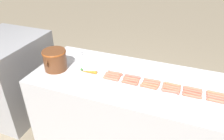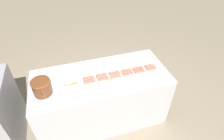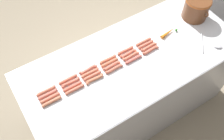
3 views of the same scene
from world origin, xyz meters
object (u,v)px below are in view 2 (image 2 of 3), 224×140
object	(u,v)px
hot_dog_21	(114,72)
hot_dog_8	(128,73)
hot_dog_2	(128,74)
hot_dog_5	(90,82)
hot_dog_20	(126,70)
hot_dog_4	(103,80)
hot_dog_22	(101,74)
hot_dog_13	(138,69)
hot_dog_15	(115,74)
hot_dog_1	(140,72)
hot_dog_9	(115,75)
hot_dog_16	(102,76)
hot_dog_11	(89,81)
hot_dog_3	(116,77)
hot_dog_18	(149,65)
hot_dog_0	(152,69)
hot_dog_17	(88,79)
bean_pot	(42,87)
hot_dog_19	(137,67)
serving_spoon	(51,73)
hot_dog_12	(150,66)
hot_dog_10	(103,78)
hot_dog_23	(89,77)
hot_dog_6	(151,68)
hot_dog_7	(139,70)
carrot	(70,84)

from	to	relation	value
hot_dog_21	hot_dog_8	bearing A→B (deg)	-110.99
hot_dog_2	hot_dog_21	distance (m)	0.21
hot_dog_5	hot_dog_20	distance (m)	0.56
hot_dog_4	hot_dog_21	distance (m)	0.21
hot_dog_8	hot_dog_22	xyz separation A→B (m)	(0.07, 0.37, 0.00)
hot_dog_13	hot_dog_15	xyz separation A→B (m)	(-0.00, 0.36, 0.00)
hot_dog_1	hot_dog_9	size ratio (longest dim) A/B	1.00
hot_dog_2	hot_dog_16	distance (m)	0.37
hot_dog_11	hot_dog_21	distance (m)	0.38
hot_dog_3	hot_dog_18	xyz separation A→B (m)	(0.11, -0.56, 0.00)
hot_dog_0	hot_dog_4	bearing A→B (deg)	90.31
hot_dog_17	hot_dog_22	bearing A→B (deg)	-78.23
hot_dog_1	hot_dog_21	size ratio (longest dim) A/B	1.00
hot_dog_2	hot_dog_4	world-z (taller)	same
hot_dog_2	hot_dog_4	size ratio (longest dim) A/B	1.00
hot_dog_9	hot_dog_22	xyz separation A→B (m)	(0.08, 0.18, 0.00)
hot_dog_17	bean_pot	distance (m)	0.60
hot_dog_19	hot_dog_8	bearing A→B (deg)	112.03
hot_dog_20	hot_dog_21	bearing A→B (deg)	90.04
serving_spoon	hot_dog_12	bearing A→B (deg)	-101.07
hot_dog_4	hot_dog_10	world-z (taller)	same
hot_dog_8	hot_dog_5	bearing A→B (deg)	93.76
hot_dog_13	hot_dog_23	world-z (taller)	same
hot_dog_17	hot_dog_21	size ratio (longest dim) A/B	1.00
hot_dog_6	hot_dog_0	bearing A→B (deg)	178.35
hot_dog_0	hot_dog_11	world-z (taller)	same
hot_dog_8	hot_dog_11	distance (m)	0.55
hot_dog_8	hot_dog_17	distance (m)	0.56
hot_dog_17	hot_dog_15	bearing A→B (deg)	-90.30
hot_dog_8	hot_dog_22	bearing A→B (deg)	78.55
hot_dog_20	hot_dog_23	xyz separation A→B (m)	(0.00, 0.55, 0.00)
hot_dog_2	hot_dog_16	xyz separation A→B (m)	(0.07, 0.37, 0.00)
hot_dog_12	hot_dog_23	bearing A→B (deg)	87.82
hot_dog_3	bean_pot	size ratio (longest dim) A/B	0.55
hot_dog_7	hot_dog_23	xyz separation A→B (m)	(0.07, 0.72, 0.00)
hot_dog_19	hot_dog_0	bearing A→B (deg)	-118.76
hot_dog_2	hot_dog_12	world-z (taller)	same
hot_dog_13	hot_dog_16	xyz separation A→B (m)	(-0.00, 0.55, 0.00)
hot_dog_9	hot_dog_16	distance (m)	0.19
hot_dog_3	hot_dog_4	world-z (taller)	same
hot_dog_0	hot_dog_16	xyz separation A→B (m)	(0.07, 0.73, 0.00)
hot_dog_10	hot_dog_15	world-z (taller)	same
hot_dog_0	serving_spoon	bearing A→B (deg)	76.13
hot_dog_2	hot_dog_13	distance (m)	0.19
hot_dog_20	carrot	world-z (taller)	carrot
hot_dog_11	hot_dog_17	world-z (taller)	same
carrot	hot_dog_3	bearing A→B (deg)	-93.28
hot_dog_22	serving_spoon	size ratio (longest dim) A/B	0.69
hot_dog_5	hot_dog_17	xyz separation A→B (m)	(0.07, 0.01, 0.00)
hot_dog_0	hot_dog_10	size ratio (longest dim) A/B	1.00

